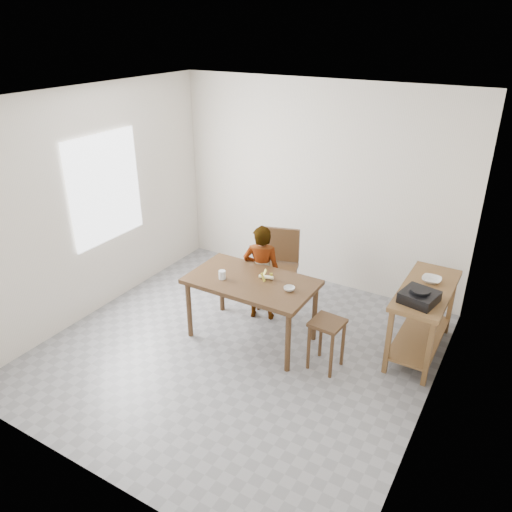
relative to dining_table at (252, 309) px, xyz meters
The scene contains 17 objects.
floor 0.50m from the dining_table, 90.00° to the right, with size 4.00×4.00×0.04m, color gray.
ceiling 2.36m from the dining_table, 90.00° to the right, with size 4.00×4.00×0.04m, color white.
wall_back 1.98m from the dining_table, 90.00° to the left, with size 4.00×0.04×2.70m, color silver.
wall_front 2.52m from the dining_table, 90.00° to the right, with size 4.00×0.04×2.70m, color silver.
wall_left 2.26m from the dining_table, behind, with size 0.04×4.00×2.70m, color silver.
wall_right 2.26m from the dining_table, ahead, with size 0.04×4.00×2.70m, color silver.
window_pane 2.27m from the dining_table, behind, with size 0.02×1.10×1.30m, color white.
dining_table is the anchor object (origin of this frame).
prep_counter 1.86m from the dining_table, 22.15° to the left, with size 0.50×1.20×0.80m, color brown, non-canonical shape.
child 0.52m from the dining_table, 105.86° to the left, with size 0.44×0.29×1.21m, color white.
dining_chair 0.82m from the dining_table, 97.37° to the left, with size 0.47×0.47×0.97m, color #432C18, non-canonical shape.
stool 0.95m from the dining_table, ahead, with size 0.32×0.32×0.56m, color #432C18, non-canonical shape.
glass_tumbler 0.53m from the dining_table, 154.89° to the right, with size 0.08×0.08×0.10m, color silver.
small_bowl 0.61m from the dining_table, ahead, with size 0.12×0.12×0.04m, color silver.
banana 0.44m from the dining_table, 36.22° to the left, with size 0.19×0.13×0.07m, color #F6E958, non-canonical shape.
serving_bowl 1.98m from the dining_table, 26.37° to the left, with size 0.20×0.20×0.05m, color silver.
gas_burner 1.82m from the dining_table, 12.21° to the left, with size 0.33×0.33×0.11m, color black.
Camera 1 is at (2.48, -3.82, 3.34)m, focal length 35.00 mm.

